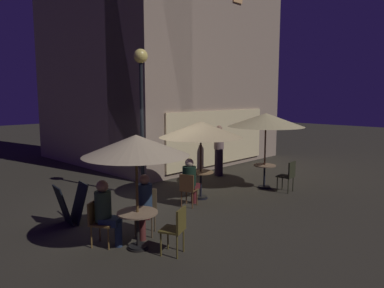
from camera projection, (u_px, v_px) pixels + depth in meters
name	position (u px, v px, depth m)	size (l,w,h in m)	color
ground_plane	(142.00, 204.00, 9.55)	(60.00, 60.00, 0.00)	#2F2B22
cafe_building	(154.00, 53.00, 14.59)	(8.00, 8.11, 9.18)	gray
street_lamp_near_corner	(141.00, 85.00, 9.89)	(0.39, 0.39, 4.14)	black
menu_sandwich_board	(71.00, 204.00, 8.01)	(0.72, 0.65, 0.88)	black
cafe_table_0	(201.00, 179.00, 9.99)	(0.72, 0.72, 0.77)	black
cafe_table_1	(264.00, 172.00, 11.14)	(0.69, 0.69, 0.73)	black
cafe_table_2	(138.00, 221.00, 6.68)	(0.76, 0.76, 0.71)	black
patio_umbrella_0	(201.00, 130.00, 9.81)	(2.32, 2.32, 2.17)	black
patio_umbrella_1	(266.00, 120.00, 10.92)	(2.33, 2.33, 2.34)	black
patio_umbrella_2	(136.00, 146.00, 6.49)	(1.95, 1.95, 2.16)	black
cafe_chair_0	(188.00, 187.00, 9.20)	(0.50, 0.50, 0.87)	brown
cafe_chair_1	(289.00, 174.00, 10.64)	(0.47, 0.47, 0.93)	black
cafe_chair_2	(176.00, 226.00, 6.42)	(0.52, 0.52, 0.87)	#4D4119
cafe_chair_3	(146.00, 207.00, 7.46)	(0.60, 0.60, 0.92)	#4E3E28
cafe_chair_4	(99.00, 219.00, 6.85)	(0.60, 0.60, 0.87)	brown
patron_seated_0	(190.00, 179.00, 9.29)	(0.54, 0.46, 1.26)	#52191B
patron_seated_1	(144.00, 202.00, 7.29)	(0.49, 0.47, 1.27)	#54221E
patron_seated_2	(106.00, 209.00, 6.79)	(0.46, 0.51, 1.28)	#22314B
patron_standing_3	(219.00, 150.00, 12.82)	(0.35, 0.35, 1.82)	black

